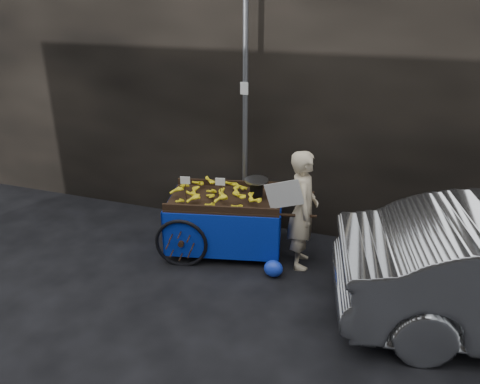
% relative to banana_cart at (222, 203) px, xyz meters
% --- Properties ---
extents(ground, '(80.00, 80.00, 0.00)m').
position_rel_banana_cart_xyz_m(ground, '(-0.15, -0.65, -0.77)').
color(ground, black).
rests_on(ground, ground).
extents(building_wall, '(13.50, 2.00, 5.00)m').
position_rel_banana_cart_xyz_m(building_wall, '(0.25, 1.95, 1.73)').
color(building_wall, black).
rests_on(building_wall, ground).
extents(street_pole, '(0.12, 0.10, 4.00)m').
position_rel_banana_cart_xyz_m(street_pole, '(0.15, 0.65, 1.23)').
color(street_pole, slate).
rests_on(street_pole, ground).
extents(banana_cart, '(2.48, 1.52, 1.25)m').
position_rel_banana_cart_xyz_m(banana_cart, '(0.00, 0.00, 0.00)').
color(banana_cart, black).
rests_on(banana_cart, ground).
extents(vendor, '(0.80, 0.72, 1.75)m').
position_rel_banana_cart_xyz_m(vendor, '(1.25, -0.04, 0.11)').
color(vendor, '#C7B594').
rests_on(vendor, ground).
extents(plastic_bag, '(0.27, 0.22, 0.25)m').
position_rel_banana_cart_xyz_m(plastic_bag, '(0.97, -0.50, -0.65)').
color(plastic_bag, blue).
rests_on(plastic_bag, ground).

